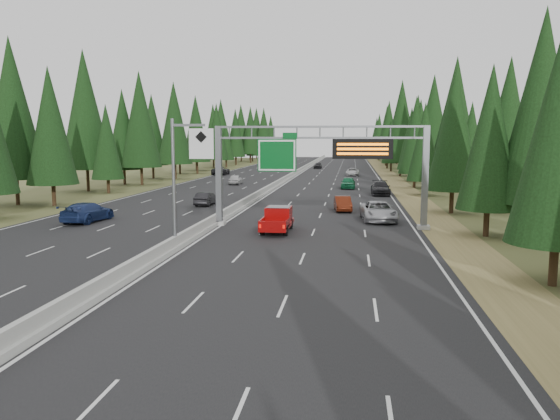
{
  "coord_description": "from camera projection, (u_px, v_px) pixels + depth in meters",
  "views": [
    {
      "loc": [
        10.7,
        -6.93,
        6.8
      ],
      "look_at": [
        7.17,
        20.0,
        3.31
      ],
      "focal_mm": 35.0,
      "sensor_mm": 36.0,
      "label": 1
    }
  ],
  "objects": [
    {
      "name": "car_onc_white",
      "position": [
        236.0,
        179.0,
        83.18
      ],
      "size": [
        1.95,
        4.47,
        1.5
      ],
      "primitive_type": "imported",
      "rotation": [
        0.0,
        0.0,
        3.18
      ],
      "color": "#B5B5B5",
      "rests_on": "road"
    },
    {
      "name": "hov_sign_pole",
      "position": [
        183.0,
        175.0,
        32.93
      ],
      "size": [
        2.8,
        0.5,
        8.0
      ],
      "color": "slate",
      "rests_on": "road"
    },
    {
      "name": "car_onc_far",
      "position": [
        221.0,
        171.0,
        105.92
      ],
      "size": [
        2.81,
        5.9,
        1.63
      ],
      "primitive_type": "imported",
      "rotation": [
        0.0,
        0.0,
        3.16
      ],
      "color": "black",
      "rests_on": "road"
    },
    {
      "name": "silver_minivan",
      "position": [
        378.0,
        211.0,
        45.54
      ],
      "size": [
        3.16,
        6.03,
        1.62
      ],
      "primitive_type": "imported",
      "rotation": [
        0.0,
        0.0,
        0.08
      ],
      "color": "#AAA9AE",
      "rests_on": "road"
    },
    {
      "name": "road",
      "position": [
        284.0,
        182.0,
        87.73
      ],
      "size": [
        32.0,
        260.0,
        0.08
      ],
      "primitive_type": "cube",
      "color": "black",
      "rests_on": "ground"
    },
    {
      "name": "red_pickup",
      "position": [
        278.0,
        218.0,
        40.5
      ],
      "size": [
        1.94,
        5.43,
        1.77
      ],
      "color": "black",
      "rests_on": "road"
    },
    {
      "name": "car_onc_blue",
      "position": [
        87.0,
        212.0,
        45.0
      ],
      "size": [
        2.73,
        5.78,
        1.63
      ],
      "primitive_type": "imported",
      "rotation": [
        0.0,
        0.0,
        3.06
      ],
      "color": "navy",
      "rests_on": "road"
    },
    {
      "name": "median_barrier",
      "position": [
        284.0,
        180.0,
        87.68
      ],
      "size": [
        0.7,
        260.0,
        0.85
      ],
      "color": "#969691",
      "rests_on": "road"
    },
    {
      "name": "car_ahead_far",
      "position": [
        318.0,
        165.0,
        128.99
      ],
      "size": [
        1.86,
        4.23,
        1.42
      ],
      "primitive_type": "imported",
      "rotation": [
        0.0,
        0.0,
        -0.04
      ],
      "color": "black",
      "rests_on": "road"
    },
    {
      "name": "shoulder_left",
      "position": [
        177.0,
        181.0,
        90.02
      ],
      "size": [
        3.6,
        260.0,
        0.06
      ],
      "primitive_type": "cube",
      "color": "#434E24",
      "rests_on": "ground"
    },
    {
      "name": "car_ahead_white",
      "position": [
        353.0,
        172.0,
        103.16
      ],
      "size": [
        2.56,
        5.21,
        1.42
      ],
      "primitive_type": "imported",
      "rotation": [
        0.0,
        0.0,
        -0.04
      ],
      "color": "silver",
      "rests_on": "road"
    },
    {
      "name": "car_onc_near",
      "position": [
        206.0,
        199.0,
        56.47
      ],
      "size": [
        1.54,
        4.16,
        1.36
      ],
      "primitive_type": "imported",
      "rotation": [
        0.0,
        0.0,
        3.12
      ],
      "color": "black",
      "rests_on": "road"
    },
    {
      "name": "sign_gantry",
      "position": [
        328.0,
        160.0,
        41.54
      ],
      "size": [
        16.75,
        0.98,
        7.8
      ],
      "color": "slate",
      "rests_on": "road"
    },
    {
      "name": "car_ahead_dkgrey",
      "position": [
        380.0,
        188.0,
        67.29
      ],
      "size": [
        2.35,
        5.67,
        1.64
      ],
      "primitive_type": "imported",
      "rotation": [
        0.0,
        0.0,
        -0.01
      ],
      "color": "black",
      "rests_on": "road"
    },
    {
      "name": "tree_row_left",
      "position": [
        143.0,
        124.0,
        86.36
      ],
      "size": [
        11.59,
        245.94,
        18.65
      ],
      "color": "black",
      "rests_on": "ground"
    },
    {
      "name": "shoulder_right",
      "position": [
        397.0,
        183.0,
        85.44
      ],
      "size": [
        3.6,
        260.0,
        0.06
      ],
      "primitive_type": "cube",
      "color": "olive",
      "rests_on": "ground"
    },
    {
      "name": "car_ahead_green",
      "position": [
        348.0,
        183.0,
        75.9
      ],
      "size": [
        2.05,
        4.81,
        1.62
      ],
      "primitive_type": "imported",
      "rotation": [
        0.0,
        0.0,
        -0.03
      ],
      "color": "#166139",
      "rests_on": "road"
    },
    {
      "name": "car_ahead_dkred",
      "position": [
        343.0,
        204.0,
        51.94
      ],
      "size": [
        1.89,
        4.33,
        1.39
      ],
      "primitive_type": "imported",
      "rotation": [
        0.0,
        0.0,
        0.1
      ],
      "color": "#531B0B",
      "rests_on": "road"
    },
    {
      "name": "tree_row_right",
      "position": [
        422.0,
        127.0,
        90.87
      ],
      "size": [
        11.83,
        243.82,
        18.59
      ],
      "color": "black",
      "rests_on": "ground"
    }
  ]
}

